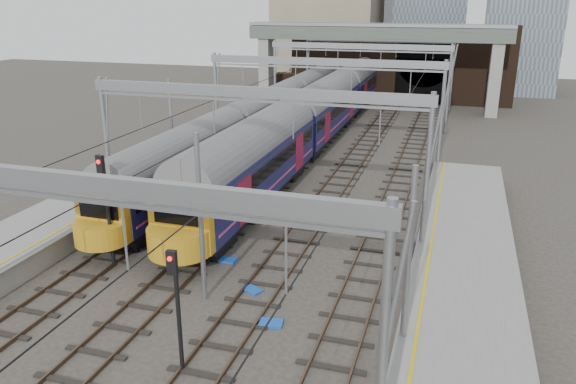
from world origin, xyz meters
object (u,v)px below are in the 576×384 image
(train_main, at_px, (344,94))
(train_second, at_px, (294,101))
(signal_near_left, at_px, (106,198))
(signal_near_centre, at_px, (176,295))

(train_main, distance_m, train_second, 5.88)
(train_second, height_order, signal_near_left, signal_near_left)
(train_second, xyz_separation_m, signal_near_centre, (7.30, -37.75, 0.40))
(train_second, relative_size, signal_near_centre, 14.11)
(train_main, height_order, train_second, train_main)
(signal_near_left, xyz_separation_m, signal_near_centre, (6.67, -6.12, -0.48))
(train_main, height_order, signal_near_centre, train_main)
(train_main, xyz_separation_m, train_second, (-4.00, -4.30, -0.23))
(signal_near_centre, bearing_deg, train_main, 89.24)
(train_main, bearing_deg, signal_near_centre, -85.52)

